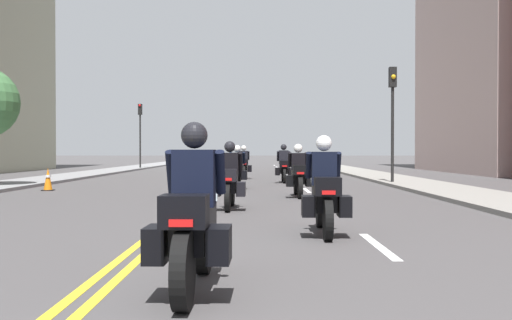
# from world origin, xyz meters

# --- Properties ---
(ground_plane) EXTENTS (264.00, 264.00, 0.00)m
(ground_plane) POSITION_xyz_m (0.00, 48.00, 0.00)
(ground_plane) COLOR #444142
(sidewalk_left) EXTENTS (2.56, 144.00, 0.12)m
(sidewalk_left) POSITION_xyz_m (-7.93, 48.00, 0.06)
(sidewalk_left) COLOR gray
(sidewalk_left) RESTS_ON ground
(sidewalk_right) EXTENTS (2.56, 144.00, 0.12)m
(sidewalk_right) POSITION_xyz_m (7.93, 48.00, 0.06)
(sidewalk_right) COLOR gray
(sidewalk_right) RESTS_ON ground
(centreline_yellow_inner) EXTENTS (0.12, 132.00, 0.01)m
(centreline_yellow_inner) POSITION_xyz_m (-0.12, 48.00, 0.00)
(centreline_yellow_inner) COLOR yellow
(centreline_yellow_inner) RESTS_ON ground
(centreline_yellow_outer) EXTENTS (0.12, 132.00, 0.01)m
(centreline_yellow_outer) POSITION_xyz_m (0.12, 48.00, 0.00)
(centreline_yellow_outer) COLOR yellow
(centreline_yellow_outer) RESTS_ON ground
(lane_dashes_white) EXTENTS (0.14, 56.40, 0.01)m
(lane_dashes_white) POSITION_xyz_m (3.33, 29.00, 0.00)
(lane_dashes_white) COLOR silver
(lane_dashes_white) RESTS_ON ground
(motorcycle_0) EXTENTS (0.77, 2.24, 1.64)m
(motorcycle_0) POSITION_xyz_m (0.98, 5.19, 0.66)
(motorcycle_0) COLOR black
(motorcycle_0) RESTS_ON ground
(motorcycle_1) EXTENTS (0.77, 2.24, 1.61)m
(motorcycle_1) POSITION_xyz_m (2.69, 9.13, 0.65)
(motorcycle_1) COLOR black
(motorcycle_1) RESTS_ON ground
(motorcycle_2) EXTENTS (0.77, 2.10, 1.59)m
(motorcycle_2) POSITION_xyz_m (0.97, 13.31, 0.65)
(motorcycle_2) COLOR black
(motorcycle_2) RESTS_ON ground
(motorcycle_3) EXTENTS (0.76, 2.28, 1.57)m
(motorcycle_3) POSITION_xyz_m (2.83, 17.04, 0.64)
(motorcycle_3) COLOR black
(motorcycle_3) RESTS_ON ground
(motorcycle_4) EXTENTS (0.78, 2.27, 1.57)m
(motorcycle_4) POSITION_xyz_m (0.90, 21.06, 0.64)
(motorcycle_4) COLOR black
(motorcycle_4) RESTS_ON ground
(motorcycle_5) EXTENTS (0.76, 2.08, 1.66)m
(motorcycle_5) POSITION_xyz_m (2.77, 25.02, 0.68)
(motorcycle_5) COLOR black
(motorcycle_5) RESTS_ON ground
(motorcycle_6) EXTENTS (0.78, 2.13, 1.63)m
(motorcycle_6) POSITION_xyz_m (0.98, 28.80, 0.67)
(motorcycle_6) COLOR black
(motorcycle_6) RESTS_ON ground
(traffic_cone_2) EXTENTS (0.37, 0.37, 0.78)m
(traffic_cone_2) POSITION_xyz_m (-5.53, 19.87, 0.39)
(traffic_cone_2) COLOR black
(traffic_cone_2) RESTS_ON ground
(traffic_light_near) EXTENTS (0.28, 0.38, 4.71)m
(traffic_light_near) POSITION_xyz_m (7.05, 23.39, 3.25)
(traffic_light_near) COLOR black
(traffic_light_near) RESTS_ON ground
(traffic_light_far) EXTENTS (0.28, 0.38, 4.86)m
(traffic_light_far) POSITION_xyz_m (-7.05, 43.92, 3.36)
(traffic_light_far) COLOR black
(traffic_light_far) RESTS_ON ground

